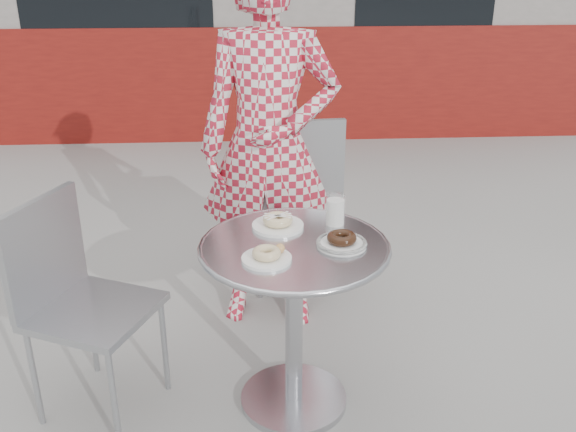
{
  "coord_description": "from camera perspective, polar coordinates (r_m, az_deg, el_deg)",
  "views": [
    {
      "loc": [
        -0.09,
        -2.04,
        1.7
      ],
      "look_at": [
        0.03,
        0.1,
        0.77
      ],
      "focal_mm": 40.0,
      "sensor_mm": 36.0,
      "label": 1
    }
  ],
  "objects": [
    {
      "name": "ground",
      "position": [
        2.66,
        -0.54,
        -16.29
      ],
      "size": [
        60.0,
        60.0,
        0.0
      ],
      "primitive_type": "plane",
      "color": "#9D9A95",
      "rests_on": "ground"
    },
    {
      "name": "bistro_table",
      "position": [
        2.37,
        0.56,
        -6.25
      ],
      "size": [
        0.69,
        0.69,
        0.7
      ],
      "rotation": [
        0.0,
        0.0,
        0.22
      ],
      "color": "silver",
      "rests_on": "ground"
    },
    {
      "name": "chair_far",
      "position": [
        3.37,
        0.34,
        -1.29
      ],
      "size": [
        0.48,
        0.48,
        0.93
      ],
      "rotation": [
        0.0,
        0.0,
        3.23
      ],
      "color": "#A2A4A9",
      "rests_on": "ground"
    },
    {
      "name": "chair_left",
      "position": [
        2.6,
        -16.59,
        -11.27
      ],
      "size": [
        0.54,
        0.53,
        0.85
      ],
      "rotation": [
        0.0,
        0.0,
        1.16
      ],
      "color": "#A2A4A9",
      "rests_on": "ground"
    },
    {
      "name": "seated_person",
      "position": [
        2.85,
        -1.69,
        6.12
      ],
      "size": [
        0.67,
        0.49,
        1.7
      ],
      "primitive_type": "imported",
      "rotation": [
        0.0,
        0.0,
        -0.14
      ],
      "color": "#AD1A2E",
      "rests_on": "ground"
    },
    {
      "name": "plate_far",
      "position": [
        2.41,
        -0.91,
        -0.58
      ],
      "size": [
        0.2,
        0.2,
        0.05
      ],
      "rotation": [
        0.0,
        0.0,
        0.15
      ],
      "color": "white",
      "rests_on": "bistro_table"
    },
    {
      "name": "plate_near",
      "position": [
        2.17,
        -1.85,
        -3.53
      ],
      "size": [
        0.17,
        0.17,
        0.05
      ],
      "rotation": [
        0.0,
        0.0,
        0.23
      ],
      "color": "white",
      "rests_on": "bistro_table"
    },
    {
      "name": "plate_checker",
      "position": [
        2.28,
        4.79,
        -2.28
      ],
      "size": [
        0.18,
        0.18,
        0.05
      ],
      "rotation": [
        0.0,
        0.0,
        0.32
      ],
      "color": "white",
      "rests_on": "bistro_table"
    },
    {
      "name": "milk_cup",
      "position": [
        2.43,
        4.22,
        0.48
      ],
      "size": [
        0.08,
        0.08,
        0.12
      ],
      "rotation": [
        0.0,
        0.0,
        0.02
      ],
      "color": "white",
      "rests_on": "bistro_table"
    }
  ]
}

